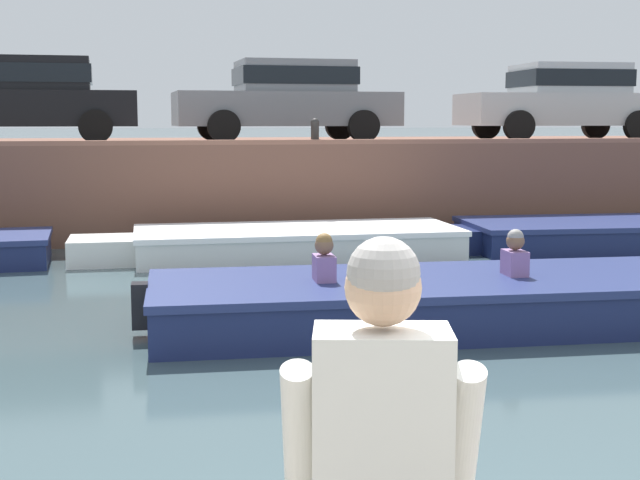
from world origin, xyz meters
The scene contains 11 objects.
ground_plane centered at (0.00, 6.26, 0.00)m, with size 400.00×400.00×0.00m, color #3D5156.
far_quay_wall centered at (0.00, 15.52, 0.85)m, with size 60.00×6.00×1.69m, color brown.
far_wall_coping centered at (0.00, 12.64, 1.73)m, with size 60.00×0.24×0.08m, color #925F4C.
boat_moored_central_white centered at (0.60, 10.88, 0.23)m, with size 5.89×1.96×0.46m.
boat_moored_east_navy centered at (6.20, 10.90, 0.23)m, with size 6.66×2.38×0.46m.
motorboat_passing centered at (1.73, 6.07, 0.26)m, with size 7.10×2.18×0.99m.
car_left_inner_black centered at (-3.46, 14.65, 2.54)m, with size 3.96×2.07×1.54m.
car_centre_grey centered at (1.33, 14.65, 2.54)m, with size 4.33×2.05×1.54m.
car_right_inner_silver centered at (7.04, 14.64, 2.54)m, with size 4.09×2.11×1.54m.
mooring_bollard_mid centered at (1.48, 12.77, 1.93)m, with size 0.15×0.15×0.45m.
person_seated_left centered at (-0.84, -0.31, 1.24)m, with size 0.58×0.59×0.96m.
Camera 1 is at (-1.44, -2.53, 2.13)m, focal length 50.00 mm.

